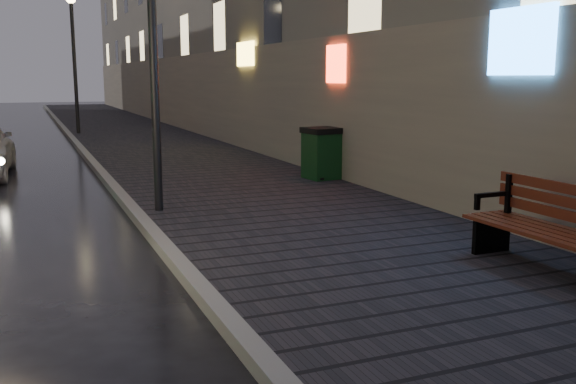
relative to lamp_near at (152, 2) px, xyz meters
name	(u,v)px	position (x,y,z in m)	size (l,w,h in m)	color
sidewalk	(136,135)	(2.05, 15.00, -3.41)	(4.60, 58.00, 0.15)	black
curb	(71,138)	(-0.35, 15.00, -3.41)	(0.20, 58.00, 0.15)	slate
lamp_near	(152,2)	(0.00, 0.00, 0.00)	(0.36, 0.36, 5.28)	black
lamp_far	(74,46)	(0.00, 16.00, 0.00)	(0.36, 0.36, 5.28)	black
bench	(547,226)	(3.45, -5.00, -2.84)	(0.72, 1.97, 1.00)	black
trash_bin	(322,153)	(3.95, 2.02, -2.78)	(0.80, 0.80, 1.11)	black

